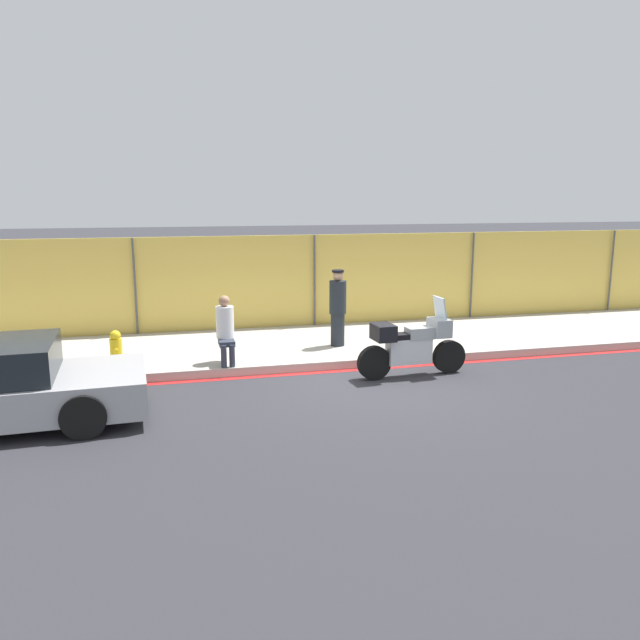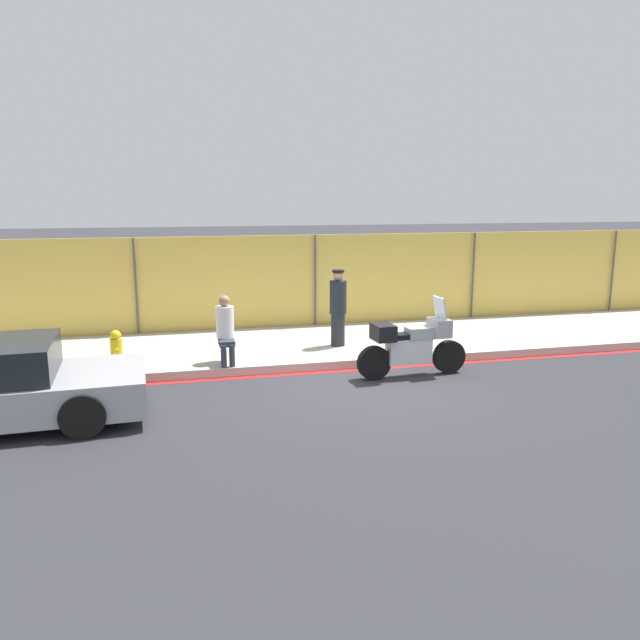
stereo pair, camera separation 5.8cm
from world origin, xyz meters
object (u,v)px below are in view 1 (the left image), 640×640
(motorcycle, at_px, (412,345))
(person_seated_on_curb, at_px, (225,326))
(officer_standing, at_px, (338,307))
(fire_hydrant, at_px, (116,346))

(motorcycle, relative_size, person_seated_on_curb, 1.68)
(officer_standing, distance_m, fire_hydrant, 4.61)
(motorcycle, height_order, fire_hydrant, motorcycle)
(officer_standing, xyz_separation_m, person_seated_on_curb, (-2.49, -0.82, -0.12))
(person_seated_on_curb, bearing_deg, motorcycle, -19.86)
(motorcycle, bearing_deg, officer_standing, 110.06)
(fire_hydrant, bearing_deg, motorcycle, -18.30)
(fire_hydrant, bearing_deg, person_seated_on_curb, -15.72)
(motorcycle, relative_size, fire_hydrant, 3.54)
(officer_standing, xyz_separation_m, fire_hydrant, (-4.57, -0.23, -0.54))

